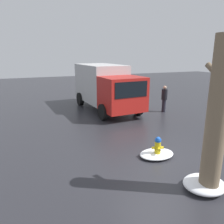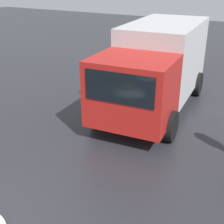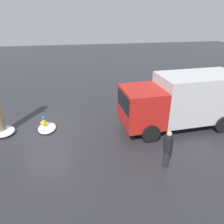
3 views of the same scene
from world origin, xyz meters
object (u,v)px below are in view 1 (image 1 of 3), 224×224
at_px(delivery_truck, 106,86).
at_px(pedestrian, 164,98).
at_px(tree_trunk, 217,119).
at_px(fire_hydrant, 158,147).

relative_size(delivery_truck, pedestrian, 3.79).
bearing_deg(pedestrian, tree_trunk, 163.41).
bearing_deg(tree_trunk, fire_hydrant, 4.13).
distance_m(fire_hydrant, delivery_truck, 7.39).
distance_m(fire_hydrant, tree_trunk, 2.70).
bearing_deg(tree_trunk, pedestrian, -27.15).
height_order(tree_trunk, pedestrian, tree_trunk).
bearing_deg(fire_hydrant, pedestrian, 161.97).
relative_size(tree_trunk, pedestrian, 2.42).
bearing_deg(pedestrian, fire_hydrant, 153.54).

